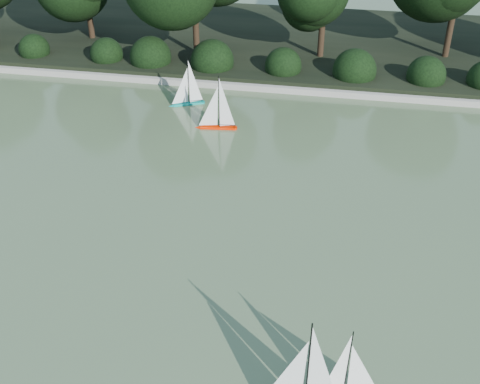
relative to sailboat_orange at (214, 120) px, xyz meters
The scene contains 6 objects.
ground 6.43m from the sailboat_orange, 77.53° to the right, with size 80.00×80.00×0.00m, color #3F5030.
pond_coping 3.06m from the sailboat_orange, 63.00° to the left, with size 40.00×0.35×0.18m, color gray.
far_bank 6.87m from the sailboat_orange, 78.34° to the left, with size 40.00×8.00×0.30m, color black.
shrub_hedge 3.89m from the sailboat_orange, 69.04° to the left, with size 29.10×1.10×1.10m.
sailboat_orange is the anchor object (origin of this frame).
sailboat_teal 1.72m from the sailboat_orange, 131.17° to the left, with size 1.01×0.57×1.44m.
Camera 1 is at (1.85, -7.60, 7.17)m, focal length 45.00 mm.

